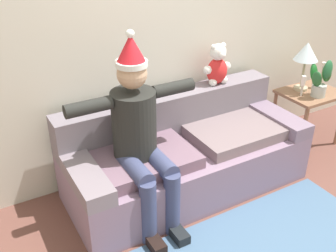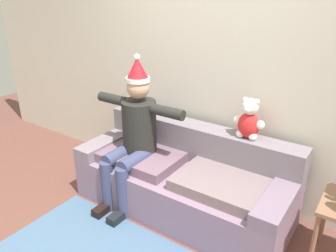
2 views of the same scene
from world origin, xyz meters
name	(u,v)px [view 2 (image 2 of 2)]	position (x,y,z in m)	size (l,w,h in m)	color
back_wall	(214,66)	(0.00, 1.55, 1.35)	(7.00, 0.10, 2.70)	beige
couch	(185,179)	(0.00, 1.04, 0.32)	(2.09, 0.86, 0.80)	gray
person_seated	(134,132)	(-0.50, 0.87, 0.76)	(1.02, 0.77, 1.51)	#262623
teddy_bear	(249,120)	(0.50, 1.30, 0.97)	(0.29, 0.17, 0.38)	red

